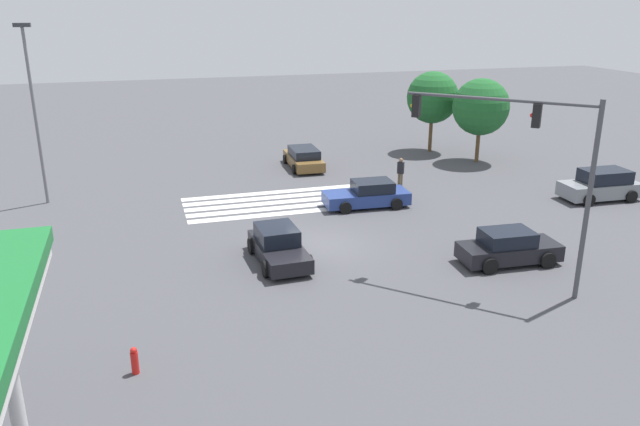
{
  "coord_description": "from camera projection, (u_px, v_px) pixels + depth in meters",
  "views": [
    {
      "loc": [
        7.32,
        24.82,
        10.36
      ],
      "look_at": [
        0.0,
        0.0,
        1.56
      ],
      "focal_mm": 35.0,
      "sensor_mm": 36.0,
      "label": 1
    }
  ],
  "objects": [
    {
      "name": "street_light_pole_a",
      "position": [
        33.0,
        101.0,
        32.03
      ],
      "size": [
        0.8,
        0.36,
        9.35
      ],
      "color": "slate",
      "rests_on": "ground_plane"
    },
    {
      "name": "car_0",
      "position": [
        278.0,
        246.0,
        26.01
      ],
      "size": [
        2.14,
        4.24,
        1.46
      ],
      "rotation": [
        0.0,
        0.0,
        1.61
      ],
      "color": "black",
      "rests_on": "ground_plane"
    },
    {
      "name": "traffic_signal_mast",
      "position": [
        535.0,
        154.0,
        22.2
      ],
      "size": [
        4.97,
        4.97,
        7.29
      ],
      "rotation": [
        0.0,
        0.0,
        -0.79
      ],
      "color": "#47474C",
      "rests_on": "ground_plane"
    },
    {
      "name": "tree_corner_b",
      "position": [
        481.0,
        107.0,
        41.25
      ],
      "size": [
        3.75,
        3.75,
        5.61
      ],
      "color": "brown",
      "rests_on": "ground_plane"
    },
    {
      "name": "ground_plane",
      "position": [
        320.0,
        246.0,
        27.83
      ],
      "size": [
        132.86,
        132.86,
        0.0
      ],
      "primitive_type": "plane",
      "color": "#47474C"
    },
    {
      "name": "car_2",
      "position": [
        368.0,
        195.0,
        33.01
      ],
      "size": [
        4.56,
        2.19,
        1.39
      ],
      "rotation": [
        0.0,
        0.0,
        -0.05
      ],
      "color": "navy",
      "rests_on": "ground_plane"
    },
    {
      "name": "fire_hydrant",
      "position": [
        135.0,
        360.0,
        18.18
      ],
      "size": [
        0.22,
        0.22,
        0.86
      ],
      "color": "red",
      "rests_on": "ground_plane"
    },
    {
      "name": "car_3",
      "position": [
        508.0,
        248.0,
        25.83
      ],
      "size": [
        4.24,
        2.1,
        1.44
      ],
      "rotation": [
        0.0,
        0.0,
        3.08
      ],
      "color": "black",
      "rests_on": "ground_plane"
    },
    {
      "name": "pedestrian",
      "position": [
        401.0,
        171.0,
        36.21
      ],
      "size": [
        0.41,
        0.41,
        1.78
      ],
      "rotation": [
        0.0,
        0.0,
        0.81
      ],
      "color": "brown",
      "rests_on": "ground_plane"
    },
    {
      "name": "car_1",
      "position": [
        601.0,
        185.0,
        34.17
      ],
      "size": [
        4.32,
        2.25,
        1.66
      ],
      "rotation": [
        0.0,
        0.0,
        -0.04
      ],
      "color": "gray",
      "rests_on": "ground_plane"
    },
    {
      "name": "tree_corner_a",
      "position": [
        433.0,
        97.0,
        44.15
      ],
      "size": [
        3.66,
        3.66,
        5.73
      ],
      "color": "brown",
      "rests_on": "ground_plane"
    },
    {
      "name": "crosswalk_markings",
      "position": [
        285.0,
        202.0,
        33.96
      ],
      "size": [
        10.83,
        4.4,
        0.01
      ],
      "rotation": [
        0.0,
        0.0,
        1.57
      ],
      "color": "silver",
      "rests_on": "ground_plane"
    },
    {
      "name": "car_4",
      "position": [
        304.0,
        158.0,
        40.71
      ],
      "size": [
        2.16,
        4.53,
        1.33
      ],
      "rotation": [
        0.0,
        0.0,
        -1.6
      ],
      "color": "brown",
      "rests_on": "ground_plane"
    }
  ]
}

